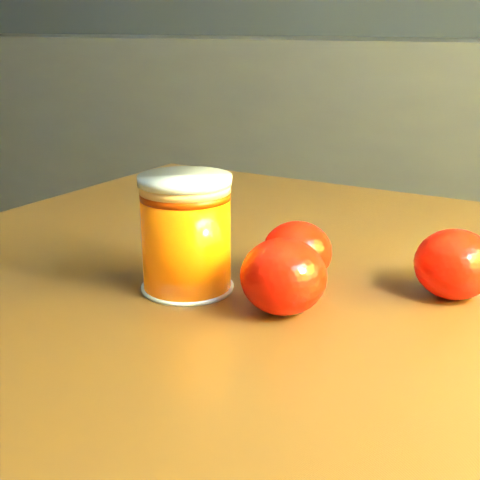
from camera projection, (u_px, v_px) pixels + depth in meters
The scene contains 6 objects.
kitchen_counter at pixel (270, 179), 2.22m from camera, with size 3.15×0.60×0.90m, color #515055.
table at pixel (400, 398), 0.57m from camera, with size 0.98×0.69×0.73m.
juice_glass at pixel (186, 234), 0.54m from camera, with size 0.07×0.07×0.09m.
orange_front at pixel (297, 252), 0.56m from camera, with size 0.06×0.06×0.05m, color #FF1705.
orange_back at pixel (454, 264), 0.53m from camera, with size 0.06×0.06×0.06m, color #FF1705.
orange_extra at pixel (283, 276), 0.50m from camera, with size 0.07×0.07×0.06m, color #FF1705.
Camera 1 is at (1.03, -0.47, 0.94)m, focal length 50.00 mm.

